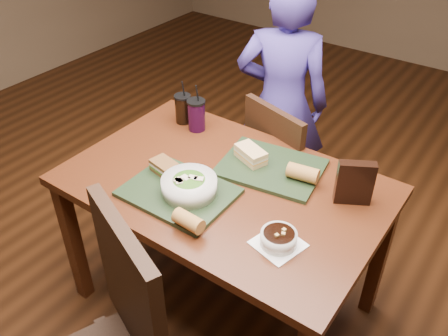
{
  "coord_description": "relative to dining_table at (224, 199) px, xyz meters",
  "views": [
    {
      "loc": [
        0.9,
        -1.26,
        1.94
      ],
      "look_at": [
        0.0,
        0.0,
        0.82
      ],
      "focal_mm": 38.0,
      "sensor_mm": 36.0,
      "label": 1
    }
  ],
  "objects": [
    {
      "name": "tray_near",
      "position": [
        -0.1,
        -0.17,
        0.1
      ],
      "size": [
        0.42,
        0.33,
        0.02
      ],
      "primitive_type": "cube",
      "rotation": [
        0.0,
        0.0,
        0.01
      ],
      "color": "black",
      "rests_on": "dining_table"
    },
    {
      "name": "dining_table",
      "position": [
        0.0,
        0.0,
        0.0
      ],
      "size": [
        1.3,
        0.85,
        0.75
      ],
      "color": "#461F0E",
      "rests_on": "ground"
    },
    {
      "name": "diner",
      "position": [
        -0.19,
        0.81,
        0.04
      ],
      "size": [
        0.6,
        0.51,
        1.4
      ],
      "primitive_type": "imported",
      "rotation": [
        0.0,
        0.0,
        3.54
      ],
      "color": "#41328A",
      "rests_on": "ground"
    },
    {
      "name": "salad_bowl",
      "position": [
        -0.06,
        -0.15,
        0.15
      ],
      "size": [
        0.22,
        0.22,
        0.07
      ],
      "color": "silver",
      "rests_on": "tray_near"
    },
    {
      "name": "chair_far",
      "position": [
        -0.03,
        0.54,
        -0.17
      ],
      "size": [
        0.47,
        0.48,
        0.88
      ],
      "color": "black",
      "rests_on": "ground"
    },
    {
      "name": "soup_bowl",
      "position": [
        0.36,
        -0.18,
        0.12
      ],
      "size": [
        0.19,
        0.19,
        0.06
      ],
      "color": "white",
      "rests_on": "dining_table"
    },
    {
      "name": "ground",
      "position": [
        0.0,
        0.0,
        -0.66
      ],
      "size": [
        6.0,
        6.0,
        0.0
      ],
      "primitive_type": "plane",
      "color": "#381C0B",
      "rests_on": "ground"
    },
    {
      "name": "sandwich_near",
      "position": [
        -0.23,
        -0.11,
        0.13
      ],
      "size": [
        0.12,
        0.1,
        0.05
      ],
      "color": "#593819",
      "rests_on": "tray_near"
    },
    {
      "name": "cup_berry",
      "position": [
        -0.35,
        0.27,
        0.17
      ],
      "size": [
        0.09,
        0.09,
        0.24
      ],
      "color": "black",
      "rests_on": "dining_table"
    },
    {
      "name": "sandwich_far",
      "position": [
        0.02,
        0.18,
        0.14
      ],
      "size": [
        0.16,
        0.12,
        0.06
      ],
      "color": "tan",
      "rests_on": "tray_far"
    },
    {
      "name": "tray_far",
      "position": [
        0.11,
        0.19,
        0.1
      ],
      "size": [
        0.46,
        0.38,
        0.02
      ],
      "primitive_type": "cube",
      "rotation": [
        0.0,
        0.0,
        0.15
      ],
      "color": "black",
      "rests_on": "dining_table"
    },
    {
      "name": "cup_cola",
      "position": [
        -0.45,
        0.28,
        0.16
      ],
      "size": [
        0.08,
        0.08,
        0.22
      ],
      "color": "black",
      "rests_on": "dining_table"
    },
    {
      "name": "baguette_far",
      "position": [
        0.26,
        0.18,
        0.14
      ],
      "size": [
        0.14,
        0.08,
        0.06
      ],
      "primitive_type": "cylinder",
      "rotation": [
        0.0,
        1.57,
        0.16
      ],
      "color": "#AD7533",
      "rests_on": "tray_far"
    },
    {
      "name": "baguette_near",
      "position": [
        0.07,
        -0.31,
        0.14
      ],
      "size": [
        0.12,
        0.06,
        0.06
      ],
      "primitive_type": "cylinder",
      "rotation": [
        0.0,
        1.57,
        -0.05
      ],
      "color": "#AD7533",
      "rests_on": "tray_near"
    },
    {
      "name": "chip_bag",
      "position": [
        0.48,
        0.19,
        0.18
      ],
      "size": [
        0.14,
        0.11,
        0.18
      ],
      "primitive_type": "cube",
      "rotation": [
        0.0,
        0.0,
        0.52
      ],
      "color": "black",
      "rests_on": "dining_table"
    }
  ]
}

